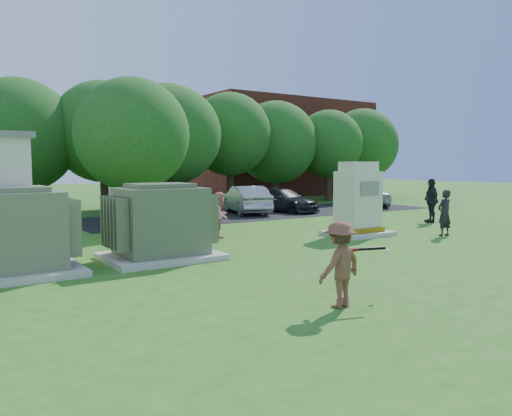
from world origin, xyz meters
TOP-DOWN VIEW (x-y plane):
  - ground at (0.00, 0.00)m, footprint 120.00×120.00m
  - brick_building at (18.00, 27.00)m, footprint 15.00×8.00m
  - parking_strip at (7.00, 13.50)m, footprint 20.00×6.00m
  - transformer_left at (-6.50, 4.50)m, footprint 3.00×2.40m
  - transformer_right at (-2.80, 4.50)m, footprint 3.00×2.40m
  - generator_cabinet at (4.98, 4.78)m, footprint 2.20×1.80m
  - picnic_table at (-0.55, 8.10)m, footprint 1.96×1.47m
  - batter at (-1.95, -1.64)m, footprint 1.09×0.72m
  - person_by_generator at (7.45, 2.91)m, footprint 0.62×0.42m
  - person_at_picnic at (0.37, 6.76)m, footprint 1.00×0.96m
  - person_walking_right at (10.59, 5.84)m, footprint 0.96×1.24m
  - car_white at (1.50, 13.31)m, footprint 1.94×4.42m
  - car_silver_a at (6.02, 13.93)m, footprint 2.69×4.68m
  - car_dark at (8.16, 13.61)m, footprint 2.72×4.67m
  - car_silver_b at (14.25, 13.71)m, footprint 3.66×5.03m
  - batting_equipment at (-1.35, -1.70)m, footprint 1.32×0.41m
  - tree_row at (1.75, 18.50)m, footprint 41.30×13.30m

SIDE VIEW (x-z plane):
  - ground at x=0.00m, z-range 0.00..0.00m
  - parking_strip at x=7.00m, z-range 0.00..0.01m
  - picnic_table at x=-0.55m, z-range 0.10..0.94m
  - car_dark at x=8.16m, z-range 0.00..1.27m
  - car_silver_b at x=14.25m, z-range 0.00..1.27m
  - car_silver_a at x=6.02m, z-range 0.00..1.46m
  - car_white at x=1.50m, z-range 0.00..1.48m
  - batter at x=-1.95m, z-range 0.00..1.57m
  - person_at_picnic at x=0.37m, z-range 0.00..1.63m
  - person_by_generator at x=7.45m, z-range 0.00..1.67m
  - transformer_left at x=-6.50m, z-range -0.07..2.00m
  - transformer_right at x=-2.80m, z-range -0.07..2.00m
  - person_walking_right at x=10.59m, z-range 0.00..1.96m
  - batting_equipment at x=-1.35m, z-range 0.88..1.12m
  - generator_cabinet at x=4.98m, z-range -0.17..2.51m
  - brick_building at x=18.00m, z-range 0.00..8.00m
  - tree_row at x=1.75m, z-range 0.50..7.80m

